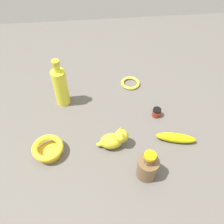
# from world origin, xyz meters

# --- Properties ---
(ground) EXTENTS (2.00, 2.00, 0.00)m
(ground) POSITION_xyz_m (0.00, 0.00, 0.00)
(ground) COLOR #5B5651
(bottle_tall) EXTENTS (0.07, 0.07, 0.24)m
(bottle_tall) POSITION_xyz_m (0.17, 0.22, 0.10)
(bottle_tall) COLOR yellow
(bottle_tall) RESTS_ON ground
(bangle) EXTENTS (0.10, 0.10, 0.02)m
(bangle) POSITION_xyz_m (0.26, -0.13, 0.01)
(bangle) COLOR yellow
(bangle) RESTS_ON ground
(nail_polish_jar) EXTENTS (0.04, 0.04, 0.04)m
(nail_polish_jar) POSITION_xyz_m (0.03, -0.21, 0.02)
(nail_polish_jar) COLOR maroon
(nail_polish_jar) RESTS_ON ground
(cat_figurine) EXTENTS (0.07, 0.13, 0.10)m
(cat_figurine) POSITION_xyz_m (-0.11, 0.00, 0.04)
(cat_figurine) COLOR gold
(cat_figurine) RESTS_ON ground
(bowl) EXTENTS (0.13, 0.13, 0.05)m
(bowl) POSITION_xyz_m (-0.12, 0.27, 0.03)
(bowl) COLOR gold
(bowl) RESTS_ON ground
(bottle_short) EXTENTS (0.08, 0.08, 0.13)m
(bottle_short) POSITION_xyz_m (-0.26, -0.10, 0.05)
(bottle_short) COLOR brown
(bottle_short) RESTS_ON ground
(banana) EXTENTS (0.08, 0.17, 0.04)m
(banana) POSITION_xyz_m (-0.12, -0.26, 0.02)
(banana) COLOR #D2CF0E
(banana) RESTS_ON ground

